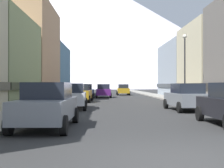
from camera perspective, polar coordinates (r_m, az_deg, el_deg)
ground_plane at (r=6.88m, az=12.20°, el=-14.35°), size 400.00×400.00×0.00m
sidewalk_left at (r=41.77m, az=-8.06°, el=-2.37°), size 2.50×100.00×0.15m
sidewalk_right at (r=42.24m, az=9.06°, el=-2.34°), size 2.50×100.00×0.15m
storefront_left_2 at (r=36.07m, az=-19.19°, el=5.51°), size 10.13×11.72×10.83m
storefront_left_3 at (r=47.22m, az=-13.05°, el=2.34°), size 7.14×12.03×7.76m
storefront_right_3 at (r=44.66m, az=14.87°, el=2.52°), size 7.49×12.65×7.82m
car_left_0 at (r=11.76m, az=-12.48°, el=-4.00°), size 2.14×4.44×1.78m
car_left_1 at (r=20.75m, az=-7.75°, el=-2.33°), size 2.22×4.47×1.78m
car_left_2 at (r=29.07m, az=-6.01°, el=-1.71°), size 2.20×4.46×1.78m
car_left_3 at (r=36.09m, az=-5.16°, el=-1.41°), size 2.10×4.42×1.78m
car_right_1 at (r=19.76m, az=14.21°, el=-2.44°), size 2.21×4.47×1.78m
car_driving_0 at (r=48.17m, az=2.15°, el=-1.09°), size 2.06×4.40×1.78m
car_driving_1 at (r=38.93m, az=-1.66°, el=-1.32°), size 2.06×4.40×1.78m
pedestrian_0 at (r=22.65m, az=-13.52°, el=-2.15°), size 0.36×0.36×1.62m
pedestrian_1 at (r=20.37m, az=-14.87°, el=-2.31°), size 0.36×0.36×1.67m
pedestrian_2 at (r=34.19m, az=11.62°, el=-1.52°), size 0.36×0.36×1.57m
streetlamp_right at (r=25.93m, az=13.94°, el=4.93°), size 0.36×0.36×5.86m
mountain_backdrop at (r=272.47m, az=-6.64°, el=10.82°), size 323.89×323.89×107.08m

